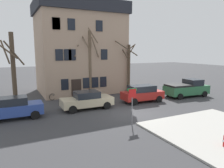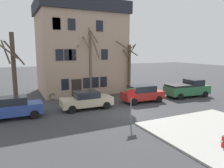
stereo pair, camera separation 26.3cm
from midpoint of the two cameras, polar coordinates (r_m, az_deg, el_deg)
ground_plane at (r=18.02m, az=4.98°, el=-7.91°), size 120.00×120.00×0.00m
sidewalk_slab at (r=15.45m, az=27.89°, el=-11.64°), size 8.09×7.73×0.12m
building_main at (r=27.54m, az=-8.26°, el=9.67°), size 10.62×7.88×11.03m
tree_bare_near at (r=22.51m, az=-24.91°, el=4.29°), size 2.66×2.05×7.00m
tree_bare_mid at (r=24.07m, az=-5.79°, el=6.34°), size 2.95×2.95×7.69m
tree_bare_far at (r=25.93m, az=4.93°, el=4.82°), size 3.10×3.12×6.42m
car_blue_sedan at (r=18.08m, az=-24.70°, el=-5.84°), size 4.24×2.00×1.72m
car_beige_sedan at (r=19.27m, az=-6.51°, el=-4.31°), size 4.67×2.16×1.61m
car_red_wagon at (r=21.86m, az=8.56°, el=-2.53°), size 4.34×2.22×1.72m
pickup_truck_green at (r=25.65m, az=20.05°, el=-1.13°), size 5.24×2.62×1.98m
fire_hydrant at (r=13.13m, az=28.57°, el=-13.26°), size 0.42×0.22×0.74m
street_sign_pole at (r=14.95m, az=5.70°, el=-4.16°), size 0.76×0.07×2.61m
bicycle_leaning at (r=23.58m, az=-14.32°, el=-3.17°), size 1.72×0.42×1.03m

